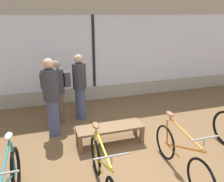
{
  "coord_description": "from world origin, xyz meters",
  "views": [
    {
      "loc": [
        -1.35,
        -3.13,
        2.64
      ],
      "look_at": [
        0.0,
        1.38,
        0.95
      ],
      "focal_mm": 35.0,
      "sensor_mm": 36.0,
      "label": 1
    }
  ],
  "objects_px": {
    "customer_by_window": "(58,90)",
    "customer_mid_floor": "(51,95)",
    "bicycle_left": "(103,172)",
    "customer_near_rack": "(80,86)",
    "bicycle_right": "(180,155)",
    "display_bench": "(110,129)"
  },
  "relations": [
    {
      "from": "customer_near_rack",
      "to": "customer_by_window",
      "type": "relative_size",
      "value": 1.06
    },
    {
      "from": "customer_by_window",
      "to": "bicycle_left",
      "type": "bearing_deg",
      "value": -80.01
    },
    {
      "from": "bicycle_left",
      "to": "customer_by_window",
      "type": "relative_size",
      "value": 1.05
    },
    {
      "from": "customer_near_rack",
      "to": "customer_by_window",
      "type": "bearing_deg",
      "value": -171.28
    },
    {
      "from": "customer_near_rack",
      "to": "customer_by_window",
      "type": "height_order",
      "value": "customer_near_rack"
    },
    {
      "from": "bicycle_right",
      "to": "customer_mid_floor",
      "type": "relative_size",
      "value": 0.96
    },
    {
      "from": "customer_near_rack",
      "to": "customer_mid_floor",
      "type": "relative_size",
      "value": 0.96
    },
    {
      "from": "customer_by_window",
      "to": "display_bench",
      "type": "bearing_deg",
      "value": -53.89
    },
    {
      "from": "bicycle_left",
      "to": "customer_by_window",
      "type": "xyz_separation_m",
      "value": [
        -0.45,
        2.57,
        0.48
      ]
    },
    {
      "from": "bicycle_left",
      "to": "customer_near_rack",
      "type": "height_order",
      "value": "customer_near_rack"
    },
    {
      "from": "bicycle_left",
      "to": "customer_near_rack",
      "type": "xyz_separation_m",
      "value": [
        0.09,
        2.65,
        0.52
      ]
    },
    {
      "from": "bicycle_right",
      "to": "customer_near_rack",
      "type": "relative_size",
      "value": 1.0
    },
    {
      "from": "bicycle_left",
      "to": "bicycle_right",
      "type": "xyz_separation_m",
      "value": [
        1.36,
        0.02,
        0.0
      ]
    },
    {
      "from": "bicycle_left",
      "to": "customer_by_window",
      "type": "height_order",
      "value": "customer_by_window"
    },
    {
      "from": "display_bench",
      "to": "bicycle_right",
      "type": "bearing_deg",
      "value": -55.32
    },
    {
      "from": "bicycle_left",
      "to": "bicycle_right",
      "type": "bearing_deg",
      "value": 1.02
    },
    {
      "from": "bicycle_left",
      "to": "bicycle_right",
      "type": "height_order",
      "value": "bicycle_left"
    },
    {
      "from": "customer_near_rack",
      "to": "customer_by_window",
      "type": "xyz_separation_m",
      "value": [
        -0.54,
        -0.08,
        -0.03
      ]
    },
    {
      "from": "customer_by_window",
      "to": "customer_mid_floor",
      "type": "distance_m",
      "value": 0.6
    },
    {
      "from": "display_bench",
      "to": "customer_mid_floor",
      "type": "relative_size",
      "value": 0.79
    },
    {
      "from": "customer_by_window",
      "to": "customer_mid_floor",
      "type": "relative_size",
      "value": 0.9
    },
    {
      "from": "bicycle_right",
      "to": "customer_by_window",
      "type": "distance_m",
      "value": 3.16
    }
  ]
}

